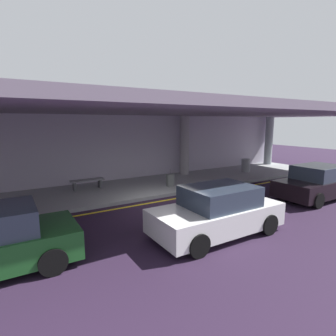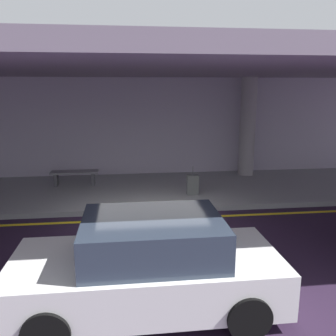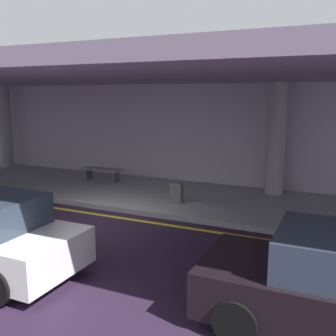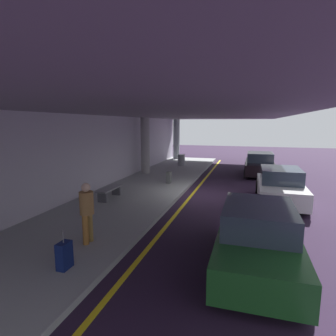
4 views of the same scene
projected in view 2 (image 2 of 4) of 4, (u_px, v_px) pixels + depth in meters
The scene contains 9 objects.
ground_plane at pixel (150, 227), 8.93m from camera, with size 60.00×60.00×0.00m, color #281A30.
sidewalk at pixel (144, 190), 11.91m from camera, with size 26.00×4.20×0.15m, color #949898.
lane_stripe_yellow at pixel (149, 219), 9.48m from camera, with size 26.00×0.14×0.01m, color yellow.
support_column_left_mid at pixel (247, 127), 13.39m from camera, with size 0.59×0.59×3.65m, color #989295.
ceiling_overhang at pixel (143, 69), 10.58m from camera, with size 28.00×13.20×0.30m, color gray.
terminal_back_wall at pixel (140, 128), 13.70m from camera, with size 26.00×0.30×3.80m, color #B2AABD.
car_white at pixel (148, 266), 5.52m from camera, with size 4.10×1.92×1.50m.
suitcase_upright_primary at pixel (193, 185), 11.14m from camera, with size 0.36×0.22×0.90m.
bench_metal at pixel (75, 175), 12.23m from camera, with size 1.60×0.50×0.48m.
Camera 2 is at (-0.57, -8.38, 3.40)m, focal length 38.23 mm.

